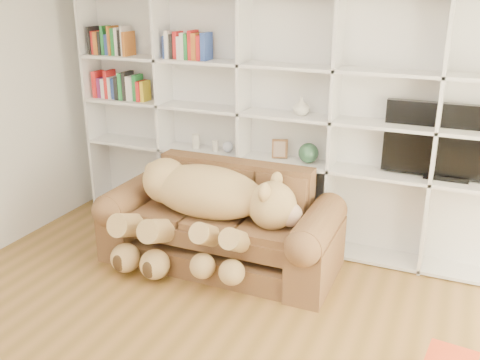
% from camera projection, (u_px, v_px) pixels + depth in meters
% --- Properties ---
extents(wall_back, '(5.00, 0.02, 2.70)m').
position_uv_depth(wall_back, '(294.00, 106.00, 5.11)').
color(wall_back, white).
rests_on(wall_back, floor).
extents(bookshelf, '(4.43, 0.35, 2.40)m').
position_uv_depth(bookshelf, '(266.00, 111.00, 5.10)').
color(bookshelf, white).
rests_on(bookshelf, floor).
extents(sofa, '(2.13, 0.92, 0.89)m').
position_uv_depth(sofa, '(222.00, 228.00, 4.91)').
color(sofa, brown).
rests_on(sofa, floor).
extents(teddy_bear, '(1.60, 0.87, 0.93)m').
position_uv_depth(teddy_bear, '(203.00, 205.00, 4.69)').
color(teddy_bear, tan).
rests_on(teddy_bear, sofa).
extents(throw_pillow, '(0.39, 0.30, 0.36)m').
position_uv_depth(throw_pillow, '(170.00, 184.00, 5.17)').
color(throw_pillow, '#631111').
rests_on(throw_pillow, sofa).
extents(tv, '(1.11, 0.18, 0.65)m').
position_uv_depth(tv, '(451.00, 142.00, 4.51)').
color(tv, black).
rests_on(tv, bookshelf).
extents(picture_frame, '(0.15, 0.07, 0.19)m').
position_uv_depth(picture_frame, '(280.00, 149.00, 5.10)').
color(picture_frame, brown).
rests_on(picture_frame, bookshelf).
extents(green_vase, '(0.19, 0.19, 0.19)m').
position_uv_depth(green_vase, '(308.00, 153.00, 5.00)').
color(green_vase, '#2B5438').
rests_on(green_vase, bookshelf).
extents(figurine_tall, '(0.09, 0.09, 0.15)m').
position_uv_depth(figurine_tall, '(196.00, 141.00, 5.45)').
color(figurine_tall, silver).
rests_on(figurine_tall, bookshelf).
extents(figurine_short, '(0.08, 0.08, 0.11)m').
position_uv_depth(figurine_short, '(215.00, 146.00, 5.37)').
color(figurine_short, silver).
rests_on(figurine_short, bookshelf).
extents(snow_globe, '(0.11, 0.11, 0.11)m').
position_uv_depth(snow_globe, '(228.00, 147.00, 5.32)').
color(snow_globe, silver).
rests_on(snow_globe, bookshelf).
extents(shelf_vase, '(0.20, 0.20, 0.17)m').
position_uv_depth(shelf_vase, '(301.00, 106.00, 4.88)').
color(shelf_vase, silver).
rests_on(shelf_vase, bookshelf).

